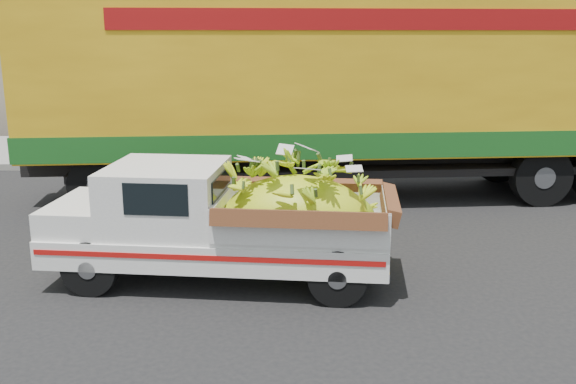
{
  "coord_description": "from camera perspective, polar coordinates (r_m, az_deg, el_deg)",
  "views": [
    {
      "loc": [
        1.06,
        -7.19,
        3.14
      ],
      "look_at": [
        1.0,
        1.17,
        1.05
      ],
      "focal_mm": 40.0,
      "sensor_mm": 36.0,
      "label": 1
    }
  ],
  "objects": [
    {
      "name": "ground",
      "position": [
        7.92,
        -7.4,
        -9.46
      ],
      "size": [
        100.0,
        100.0,
        0.0
      ],
      "primitive_type": "plane",
      "color": "black",
      "rests_on": "ground"
    },
    {
      "name": "curb",
      "position": [
        15.09,
        -3.61,
        2.26
      ],
      "size": [
        60.0,
        0.25,
        0.15
      ],
      "primitive_type": "cube",
      "color": "gray",
      "rests_on": "ground"
    },
    {
      "name": "sidewalk",
      "position": [
        17.15,
        -3.13,
        3.68
      ],
      "size": [
        60.0,
        4.0,
        0.14
      ],
      "primitive_type": "cube",
      "color": "gray",
      "rests_on": "ground"
    },
    {
      "name": "building_left",
      "position": [
        24.48,
        -21.75,
        11.55
      ],
      "size": [
        18.0,
        6.0,
        5.0
      ],
      "primitive_type": "cube",
      "color": "gray",
      "rests_on": "ground"
    },
    {
      "name": "pickup_truck",
      "position": [
        8.2,
        -3.89,
        -2.52
      ],
      "size": [
        4.43,
        1.97,
        1.51
      ],
      "rotation": [
        0.0,
        0.0,
        -0.1
      ],
      "color": "black",
      "rests_on": "ground"
    },
    {
      "name": "semi_trailer",
      "position": [
        12.37,
        5.37,
        9.23
      ],
      "size": [
        12.04,
        3.62,
        3.8
      ],
      "rotation": [
        0.0,
        0.0,
        0.09
      ],
      "color": "black",
      "rests_on": "ground"
    }
  ]
}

